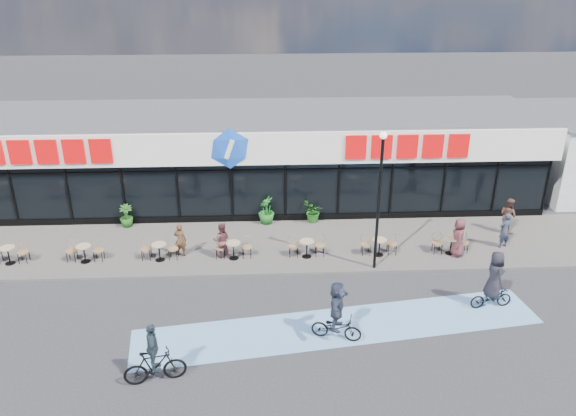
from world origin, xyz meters
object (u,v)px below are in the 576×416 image
(potted_plant_left, at_px, (126,216))
(cyclist_b, at_px, (493,285))
(pedestrian_a, at_px, (459,237))
(potted_plant_right, at_px, (313,212))
(pedestrian_c, at_px, (505,230))
(pedestrian_b, at_px, (508,215))
(lamp_post, at_px, (379,191))
(patron_left, at_px, (180,240))
(patron_right, at_px, (222,240))
(potted_plant_mid, at_px, (266,210))
(cyclist_a, at_px, (337,314))

(potted_plant_left, relative_size, cyclist_b, 0.48)
(potted_plant_left, bearing_deg, pedestrian_a, -13.62)
(potted_plant_right, xyz_separation_m, cyclist_b, (5.78, -7.27, 0.31))
(potted_plant_right, xyz_separation_m, pedestrian_c, (7.98, -2.89, 0.27))
(pedestrian_b, height_order, cyclist_b, cyclist_b)
(pedestrian_c, relative_size, cyclist_b, 0.72)
(lamp_post, distance_m, potted_plant_left, 11.98)
(pedestrian_c, xyz_separation_m, cyclist_b, (-2.21, -4.38, 0.04))
(pedestrian_a, height_order, pedestrian_b, pedestrian_a)
(pedestrian_b, distance_m, pedestrian_c, 1.66)
(patron_left, height_order, pedestrian_a, pedestrian_a)
(patron_left, bearing_deg, lamp_post, -177.10)
(patron_left, bearing_deg, patron_right, -174.04)
(potted_plant_right, bearing_deg, pedestrian_a, -31.69)
(potted_plant_mid, distance_m, patron_right, 3.72)
(patron_left, relative_size, pedestrian_c, 0.90)
(lamp_post, bearing_deg, potted_plant_left, 158.06)
(patron_left, distance_m, pedestrian_a, 11.59)
(potted_plant_mid, height_order, patron_right, patron_right)
(potted_plant_mid, height_order, pedestrian_a, pedestrian_a)
(potted_plant_left, height_order, pedestrian_a, pedestrian_a)
(lamp_post, height_order, potted_plant_mid, lamp_post)
(potted_plant_left, bearing_deg, patron_right, -34.35)
(potted_plant_right, height_order, pedestrian_a, pedestrian_a)
(pedestrian_a, xyz_separation_m, pedestrian_c, (2.23, 0.66, -0.05))
(pedestrian_c, bearing_deg, lamp_post, -9.88)
(potted_plant_mid, bearing_deg, potted_plant_left, -179.57)
(lamp_post, height_order, patron_left, lamp_post)
(patron_left, distance_m, pedestrian_b, 14.65)
(cyclist_a, bearing_deg, pedestrian_b, 40.34)
(lamp_post, relative_size, potted_plant_mid, 4.31)
(potted_plant_left, relative_size, cyclist_a, 0.50)
(cyclist_b, bearing_deg, potted_plant_left, 153.50)
(potted_plant_left, bearing_deg, potted_plant_mid, 0.43)
(pedestrian_a, bearing_deg, pedestrian_c, 117.57)
(potted_plant_mid, relative_size, patron_right, 0.86)
(patron_right, bearing_deg, potted_plant_left, -35.64)
(potted_plant_right, height_order, cyclist_a, cyclist_a)
(potted_plant_mid, distance_m, cyclist_a, 9.12)
(potted_plant_mid, xyz_separation_m, pedestrian_b, (10.94, -1.42, 0.16))
(potted_plant_left, bearing_deg, lamp_post, -21.94)
(potted_plant_mid, bearing_deg, pedestrian_b, -7.37)
(patron_right, bearing_deg, potted_plant_right, -143.23)
(pedestrian_b, bearing_deg, patron_left, 71.79)
(potted_plant_left, bearing_deg, cyclist_a, -45.36)
(potted_plant_left, distance_m, potted_plant_mid, 6.51)
(lamp_post, height_order, pedestrian_b, lamp_post)
(potted_plant_left, xyz_separation_m, patron_right, (4.61, -3.15, 0.23))
(potted_plant_mid, relative_size, patron_left, 0.91)
(pedestrian_a, distance_m, pedestrian_b, 3.67)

